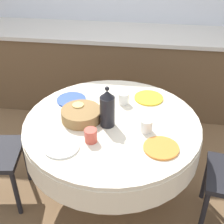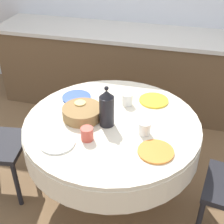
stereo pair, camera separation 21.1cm
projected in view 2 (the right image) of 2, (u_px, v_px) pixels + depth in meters
The scene contains 13 objects.
ground_plane at pixel (112, 194), 2.56m from camera, with size 12.00×12.00×0.00m, color brown.
kitchen_counter at pixel (144, 71), 3.45m from camera, with size 3.24×0.64×0.88m.
dining_table at pixel (112, 136), 2.23m from camera, with size 1.24×1.24×0.73m.
plate_near_left at pixel (58, 143), 1.96m from camera, with size 0.22×0.22×0.01m, color white.
cup_near_left at pixel (87, 134), 1.97m from camera, with size 0.08×0.08×0.09m, color #CC4C3D.
plate_near_right at pixel (156, 152), 1.89m from camera, with size 0.22×0.22×0.01m, color orange.
cup_near_right at pixel (145, 128), 2.02m from camera, with size 0.08×0.08×0.09m, color white.
plate_far_left at pixel (77, 97), 2.42m from camera, with size 0.22×0.22×0.01m, color #3856AD.
cup_far_left at pixel (80, 108), 2.23m from camera, with size 0.08×0.08×0.09m, color #DBB766.
plate_far_right at pixel (154, 100), 2.38m from camera, with size 0.22×0.22×0.01m, color yellow.
cup_far_right at pixel (127, 99), 2.32m from camera, with size 0.08×0.08×0.09m, color white.
coffee_carafe at pixel (107, 108), 2.06m from camera, with size 0.10×0.10×0.30m.
bread_basket at pixel (82, 112), 2.18m from camera, with size 0.28×0.28×0.08m, color olive.
Camera 2 is at (0.44, -1.70, 1.98)m, focal length 50.00 mm.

